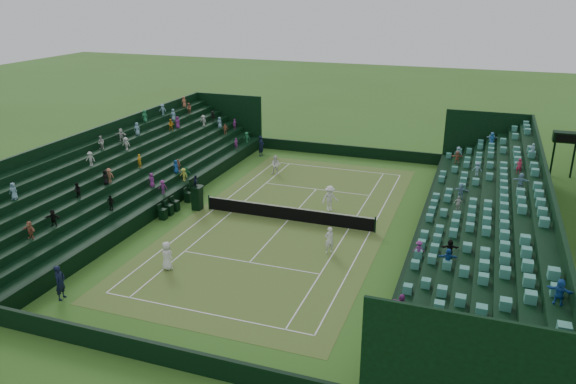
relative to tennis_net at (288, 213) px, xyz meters
name	(u,v)px	position (x,y,z in m)	size (l,w,h in m)	color
ground	(288,220)	(0.00, 0.00, -0.53)	(160.00, 160.00, 0.00)	#35601E
court_surface	(288,220)	(0.00, 0.00, -0.52)	(12.97, 26.77, 0.01)	#3B7426
perimeter_wall_north	(347,151)	(0.00, 15.88, -0.03)	(17.17, 0.20, 1.00)	black
perimeter_wall_south	(157,353)	(0.00, -15.88, -0.03)	(17.17, 0.20, 1.00)	black
perimeter_wall_east	(419,231)	(8.48, 0.00, -0.03)	(0.20, 31.77, 1.00)	black
perimeter_wall_west	(175,198)	(-8.48, 0.00, -0.03)	(0.20, 31.77, 1.00)	black
north_grandstand	(494,225)	(12.66, 0.00, 1.02)	(6.60, 32.00, 4.90)	black
south_grandstand	(123,178)	(-12.66, 0.00, 1.02)	(6.60, 32.00, 4.90)	black
tennis_net	(288,213)	(0.00, 0.00, 0.00)	(11.67, 0.10, 1.06)	black
scoreboard_tower	(566,139)	(17.75, 16.00, 2.62)	(2.00, 1.00, 3.70)	black
umpire_chair	(197,195)	(-6.57, -0.25, 0.54)	(0.79, 0.79, 2.49)	black
courtside_chairs	(182,201)	(-7.88, -0.08, -0.13)	(0.48, 5.45, 1.04)	black
player_near_west	(167,256)	(-3.90, -8.61, 0.28)	(0.79, 0.52, 1.62)	white
player_near_east	(329,240)	(3.85, -3.72, 0.29)	(0.59, 0.39, 1.63)	white
player_far_west	(276,165)	(-4.18, 8.78, 0.26)	(0.77, 0.60, 1.58)	white
player_far_east	(330,198)	(2.11, 2.61, 0.37)	(1.16, 0.67, 1.79)	white
line_judge_north	(261,146)	(-7.36, 13.38, 0.41)	(0.68, 0.45, 1.87)	black
line_judge_south	(60,282)	(-7.19, -13.05, 0.37)	(0.66, 0.43, 1.80)	black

